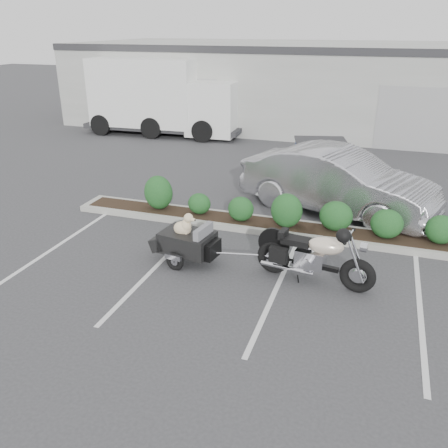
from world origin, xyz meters
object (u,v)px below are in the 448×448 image
(motorcycle, at_px, (314,257))
(pet_trailer, at_px, (187,241))
(sedan, at_px, (338,181))
(delivery_truck, at_px, (164,98))
(dumpster, at_px, (319,155))

(motorcycle, xyz_separation_m, pet_trailer, (-2.78, 0.03, -0.07))
(sedan, height_order, delivery_truck, delivery_truck)
(motorcycle, relative_size, delivery_truck, 0.33)
(motorcycle, bearing_deg, pet_trailer, -172.12)
(pet_trailer, height_order, delivery_truck, delivery_truck)
(pet_trailer, relative_size, dumpster, 1.00)
(pet_trailer, bearing_deg, delivery_truck, 125.53)
(pet_trailer, bearing_deg, motorcycle, 7.88)
(pet_trailer, xyz_separation_m, delivery_truck, (-6.15, 12.03, 1.16))
(dumpster, distance_m, delivery_truck, 8.96)
(dumpster, bearing_deg, sedan, -89.39)
(motorcycle, xyz_separation_m, delivery_truck, (-8.93, 12.06, 1.09))
(motorcycle, bearing_deg, delivery_truck, 134.99)
(motorcycle, distance_m, pet_trailer, 2.78)
(pet_trailer, xyz_separation_m, dumpster, (1.76, 7.96, 0.09))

